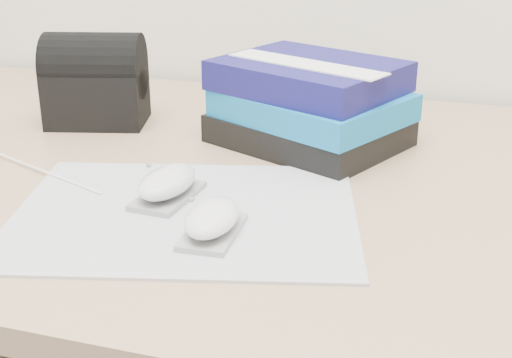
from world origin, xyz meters
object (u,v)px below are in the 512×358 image
(desk, at_px, (332,312))
(pouch, at_px, (96,80))
(mouse_rear, at_px, (167,184))
(book_stack, at_px, (310,104))
(mouse_front, at_px, (212,220))

(desk, height_order, pouch, pouch)
(mouse_rear, relative_size, book_stack, 0.34)
(book_stack, xyz_separation_m, pouch, (-0.33, -0.00, 0.01))
(book_stack, bearing_deg, mouse_front, -94.96)
(pouch, bearing_deg, book_stack, 0.44)
(desk, relative_size, book_stack, 5.34)
(mouse_rear, relative_size, mouse_front, 1.06)
(mouse_rear, xyz_separation_m, pouch, (-0.22, 0.24, 0.05))
(desk, distance_m, book_stack, 0.30)
(desk, bearing_deg, book_stack, 132.59)
(pouch, bearing_deg, desk, -8.40)
(desk, distance_m, mouse_front, 0.37)
(desk, bearing_deg, mouse_front, -107.69)
(desk, height_order, mouse_rear, mouse_rear)
(desk, xyz_separation_m, pouch, (-0.39, 0.06, 0.30))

